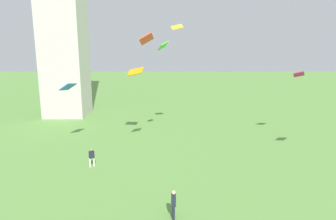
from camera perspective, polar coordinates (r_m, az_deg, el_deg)
The scene contains 8 objects.
person_1 at distance 26.71m, azimuth -14.19°, elevation -8.57°, with size 0.49×0.43×1.62m.
person_2 at distance 18.64m, azimuth 1.23°, elevation -17.28°, with size 0.28×0.56×1.81m.
kite_flying_0 at distance 30.82m, azimuth -0.75°, elevation 12.15°, with size 1.16×1.62×0.99m.
kite_flying_1 at distance 34.80m, azimuth 23.89°, elevation 6.25°, with size 1.62×1.70×0.83m.
kite_flying_3 at distance 31.28m, azimuth -18.37°, elevation 4.24°, with size 1.38×1.83×0.90m.
kite_flying_4 at distance 32.06m, azimuth -6.03°, elevation 7.32°, with size 1.78×1.52×0.98m.
kite_flying_5 at distance 33.31m, azimuth 1.93°, elevation 15.55°, with size 1.37×0.92×0.72m.
kite_flying_6 at distance 25.49m, azimuth -3.96°, elevation 13.40°, with size 1.18×1.75×1.08m.
Camera 1 is at (-2.79, -3.94, 10.15)m, focal length 31.93 mm.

